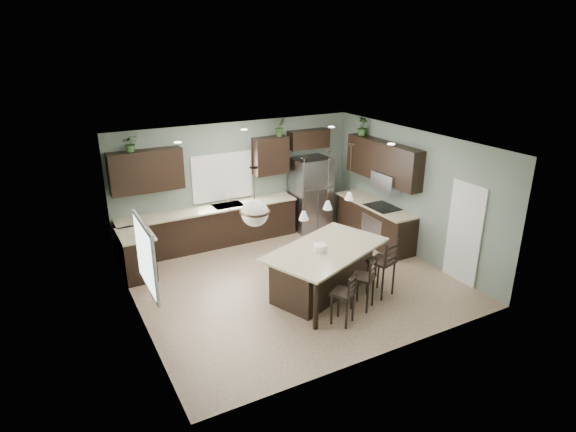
% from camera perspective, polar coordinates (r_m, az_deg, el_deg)
% --- Properties ---
extents(ground, '(6.00, 6.00, 0.00)m').
position_cam_1_polar(ground, '(9.82, 0.60, -7.67)').
color(ground, '#9E8466').
rests_on(ground, ground).
extents(pantry_door, '(0.04, 0.82, 2.04)m').
position_cam_1_polar(pantry_door, '(10.03, 20.17, -1.94)').
color(pantry_door, white).
rests_on(pantry_door, ground).
extents(window_back, '(1.35, 0.02, 1.00)m').
position_cam_1_polar(window_back, '(11.40, -7.82, 4.64)').
color(window_back, white).
rests_on(window_back, room_shell).
extents(window_left, '(0.02, 1.10, 1.00)m').
position_cam_1_polar(window_left, '(7.54, -16.62, -4.62)').
color(window_left, white).
rests_on(window_left, room_shell).
extents(left_return_cabs, '(0.60, 0.90, 0.90)m').
position_cam_1_polar(left_return_cabs, '(10.28, -17.50, -4.53)').
color(left_return_cabs, black).
rests_on(left_return_cabs, ground).
extents(left_return_countertop, '(0.66, 0.96, 0.04)m').
position_cam_1_polar(left_return_countertop, '(10.10, -17.67, -2.10)').
color(left_return_countertop, '#B9B18B').
rests_on(left_return_countertop, left_return_cabs).
extents(back_lower_cabs, '(4.20, 0.60, 0.90)m').
position_cam_1_polar(back_lower_cabs, '(11.36, -9.16, -1.37)').
color(back_lower_cabs, black).
rests_on(back_lower_cabs, ground).
extents(back_countertop, '(4.20, 0.66, 0.04)m').
position_cam_1_polar(back_countertop, '(11.18, -9.26, 0.83)').
color(back_countertop, '#B9B18B').
rests_on(back_countertop, back_lower_cabs).
extents(sink_inset, '(0.70, 0.45, 0.01)m').
position_cam_1_polar(sink_inset, '(11.31, -7.12, 1.27)').
color(sink_inset, gray).
rests_on(sink_inset, back_countertop).
extents(faucet, '(0.02, 0.02, 0.28)m').
position_cam_1_polar(faucet, '(11.24, -7.10, 1.93)').
color(faucet, silver).
rests_on(faucet, back_countertop).
extents(back_upper_left, '(1.55, 0.34, 0.90)m').
position_cam_1_polar(back_upper_left, '(10.69, -16.44, 5.13)').
color(back_upper_left, black).
rests_on(back_upper_left, room_shell).
extents(back_upper_right, '(0.85, 0.34, 0.90)m').
position_cam_1_polar(back_upper_right, '(11.62, -2.07, 7.16)').
color(back_upper_right, black).
rests_on(back_upper_right, room_shell).
extents(fridge_header, '(1.05, 0.34, 0.45)m').
position_cam_1_polar(fridge_header, '(12.04, 2.45, 9.10)').
color(fridge_header, black).
rests_on(fridge_header, room_shell).
extents(right_lower_cabs, '(0.60, 2.35, 0.90)m').
position_cam_1_polar(right_lower_cabs, '(11.67, 10.19, -0.82)').
color(right_lower_cabs, black).
rests_on(right_lower_cabs, ground).
extents(right_countertop, '(0.66, 2.35, 0.04)m').
position_cam_1_polar(right_countertop, '(11.50, 10.26, 1.34)').
color(right_countertop, '#B9B18B').
rests_on(right_countertop, right_lower_cabs).
extents(cooktop, '(0.58, 0.75, 0.02)m').
position_cam_1_polar(cooktop, '(11.29, 11.12, 1.05)').
color(cooktop, black).
rests_on(cooktop, right_countertop).
extents(wall_oven_front, '(0.01, 0.72, 0.60)m').
position_cam_1_polar(wall_oven_front, '(11.30, 9.82, -1.54)').
color(wall_oven_front, gray).
rests_on(wall_oven_front, right_lower_cabs).
extents(right_upper_cabs, '(0.34, 2.35, 0.90)m').
position_cam_1_polar(right_upper_cabs, '(11.30, 11.19, 6.39)').
color(right_upper_cabs, black).
rests_on(right_upper_cabs, room_shell).
extents(microwave, '(0.40, 0.75, 0.40)m').
position_cam_1_polar(microwave, '(11.17, 11.73, 4.06)').
color(microwave, gray).
rests_on(microwave, right_upper_cabs).
extents(refrigerator, '(0.90, 0.74, 1.85)m').
position_cam_1_polar(refrigerator, '(12.09, 2.69, 2.63)').
color(refrigerator, gray).
rests_on(refrigerator, ground).
extents(kitchen_island, '(2.71, 2.13, 0.92)m').
position_cam_1_polar(kitchen_island, '(9.23, 4.48, -6.45)').
color(kitchen_island, black).
rests_on(kitchen_island, ground).
extents(serving_dish, '(0.24, 0.24, 0.14)m').
position_cam_1_polar(serving_dish, '(8.85, 3.82, -3.84)').
color(serving_dish, white).
rests_on(serving_dish, kitchen_island).
extents(bar_stool_left, '(0.49, 0.49, 0.96)m').
position_cam_1_polar(bar_stool_left, '(8.31, 6.51, -9.67)').
color(bar_stool_left, black).
rests_on(bar_stool_left, ground).
extents(bar_stool_center, '(0.52, 0.52, 1.01)m').
position_cam_1_polar(bar_stool_center, '(8.79, 8.87, -7.81)').
color(bar_stool_center, black).
rests_on(bar_stool_center, ground).
extents(bar_stool_right, '(0.52, 0.52, 1.15)m').
position_cam_1_polar(bar_stool_right, '(9.24, 10.99, -5.97)').
color(bar_stool_right, black).
rests_on(bar_stool_right, ground).
extents(pendant_left, '(0.17, 0.17, 1.10)m').
position_cam_1_polar(pendant_left, '(8.03, 1.91, 3.19)').
color(pendant_left, silver).
rests_on(pendant_left, room_shell).
extents(pendant_center, '(0.17, 0.17, 1.10)m').
position_cam_1_polar(pendant_center, '(8.57, 4.81, 4.26)').
color(pendant_center, white).
rests_on(pendant_center, room_shell).
extents(pendant_right, '(0.17, 0.17, 1.10)m').
position_cam_1_polar(pendant_right, '(9.13, 7.37, 5.19)').
color(pendant_right, white).
rests_on(pendant_right, room_shell).
extents(chandelier, '(0.48, 0.48, 0.97)m').
position_cam_1_polar(chandelier, '(7.45, -4.00, 2.29)').
color(chandelier, beige).
rests_on(chandelier, room_shell).
extents(plant_back_left, '(0.34, 0.30, 0.36)m').
position_cam_1_polar(plant_back_left, '(10.47, -18.18, 8.20)').
color(plant_back_left, '#2C5023').
rests_on(plant_back_left, back_upper_left).
extents(plant_back_right, '(0.25, 0.20, 0.44)m').
position_cam_1_polar(plant_back_right, '(11.57, -0.93, 10.50)').
color(plant_back_right, '#365A27').
rests_on(plant_back_right, back_upper_right).
extents(plant_right_wall, '(0.26, 0.26, 0.44)m').
position_cam_1_polar(plant_right_wall, '(11.76, 8.81, 10.42)').
color(plant_right_wall, '#274B20').
rests_on(plant_right_wall, right_upper_cabs).
extents(room_shell, '(6.00, 6.00, 6.00)m').
position_cam_1_polar(room_shell, '(9.13, 0.64, 1.75)').
color(room_shell, slate).
rests_on(room_shell, ground).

